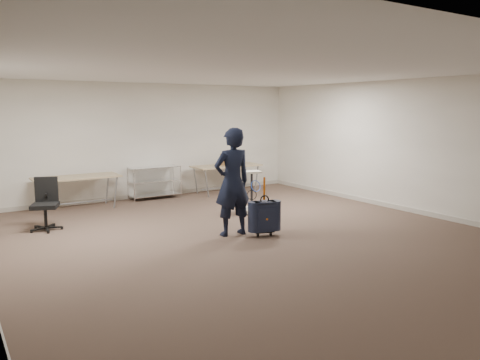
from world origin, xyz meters
TOP-DOWN VIEW (x-y plane):
  - ground at (0.00, 0.00)m, footprint 9.00×9.00m
  - room_shell at (0.00, 1.38)m, footprint 8.00×9.00m
  - folding_table_left at (-1.90, 3.95)m, footprint 1.80×0.75m
  - folding_table_right at (1.90, 3.95)m, footprint 1.80×0.75m
  - wire_shelf at (0.00, 4.20)m, footprint 1.22×0.47m
  - person at (-0.15, 0.34)m, footprint 0.70×0.47m
  - suitcase at (0.26, -0.04)m, footprint 0.42×0.31m
  - office_chair at (-2.82, 2.49)m, footprint 0.58×0.59m
  - equipment_cart at (1.15, 1.63)m, footprint 0.60×0.60m
  - cardboard_box at (1.97, 3.90)m, footprint 0.46×0.38m

SIDE VIEW (x-z plane):
  - ground at x=0.00m, z-range 0.00..0.00m
  - room_shell at x=0.00m, z-range -4.45..4.55m
  - equipment_cart at x=1.15m, z-range -0.21..0.68m
  - office_chair at x=-2.82m, z-range -0.19..0.76m
  - suitcase at x=0.26m, z-range -0.16..0.87m
  - wire_shelf at x=0.00m, z-range 0.04..0.84m
  - folding_table_left at x=-1.90m, z-range 0.31..1.04m
  - folding_table_right at x=1.90m, z-range 0.31..1.04m
  - cardboard_box at x=1.97m, z-range 0.73..1.03m
  - person at x=-0.15m, z-range 0.00..1.87m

